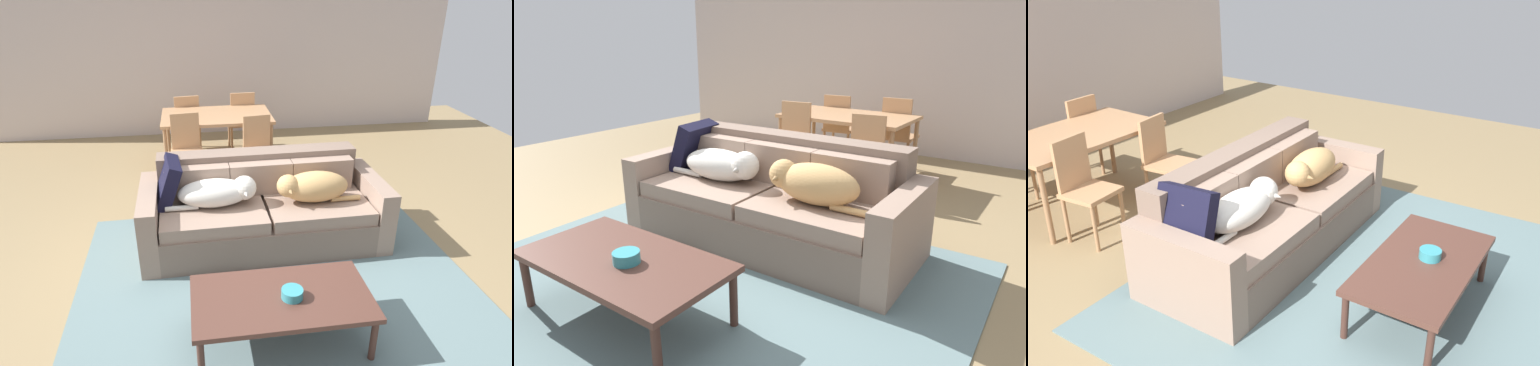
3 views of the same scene
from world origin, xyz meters
The scene contains 14 objects.
ground_plane centered at (0.00, 0.00, 0.00)m, with size 10.00×10.00×0.00m, color #8F7752.
back_partition centered at (0.00, 4.00, 1.35)m, with size 8.00×0.12×2.70m, color beige.
area_rug centered at (0.22, -0.57, 0.01)m, with size 3.48×3.05×0.01m, color slate.
couch centered at (0.22, 0.34, 0.33)m, with size 2.41×1.02×0.86m.
dog_on_left_cushion centered at (-0.22, 0.24, 0.62)m, with size 0.87×0.36×0.29m.
dog_on_right_cushion centered at (0.67, 0.19, 0.64)m, with size 0.83×0.35×0.30m.
throw_pillow_by_left_arm centered at (-0.71, 0.39, 0.68)m, with size 0.13×0.45×0.45m, color black.
coffee_table centered at (0.12, -1.09, 0.36)m, with size 1.30×0.69×0.40m.
bowl_on_coffee_table centered at (0.19, -1.11, 0.44)m, with size 0.16×0.16×0.07m, color teal.
dining_table centered at (-0.09, 2.37, 0.70)m, with size 1.50×0.91×0.77m.
dining_chair_near_left centered at (-0.51, 1.78, 0.52)m, with size 0.44×0.44×0.94m.
dining_chair_near_right centered at (0.40, 1.74, 0.49)m, with size 0.45×0.45×0.88m.
dining_chair_far_left centered at (-0.50, 2.96, 0.51)m, with size 0.44×0.44×0.92m.
dining_chair_far_right centered at (0.32, 2.93, 0.52)m, with size 0.41×0.41×0.94m.
Camera 2 is at (2.23, -2.58, 1.65)m, focal length 31.95 mm.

